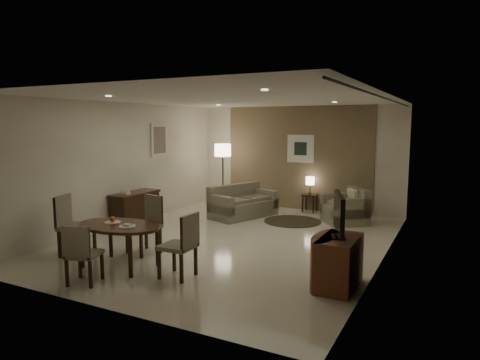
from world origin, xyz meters
The scene contains 31 objects.
room_shell centered at (0.00, 0.40, 1.35)m, with size 5.50×7.00×2.70m.
taupe_accent centered at (0.00, 3.48, 1.35)m, with size 3.96×0.03×2.70m, color #7B654C.
curtain_wall centered at (2.68, 0.00, 1.32)m, with size 0.08×6.70×2.58m, color #BFAF95, non-canonical shape.
curtain_rod centered at (2.68, 0.00, 2.64)m, with size 0.03×0.03×6.80m, color black.
art_back_frame centered at (0.10, 3.46, 1.60)m, with size 0.72×0.03×0.72m, color silver.
art_back_canvas centered at (0.10, 3.44, 1.60)m, with size 0.34×0.01×0.34m, color #1A2F26.
art_left_frame centered at (-2.72, 1.20, 1.85)m, with size 0.03×0.60×0.80m, color silver.
art_left_canvas centered at (-2.71, 1.20, 1.85)m, with size 0.01×0.46×0.64m, color gray.
downlight_nl centered at (-1.40, -1.80, 2.69)m, with size 0.10×0.10×0.01m, color white.
downlight_nr centered at (1.40, -1.80, 2.69)m, with size 0.10×0.10×0.01m, color white.
downlight_fl centered at (-1.40, 1.80, 2.69)m, with size 0.10×0.10×0.01m, color white.
downlight_fr centered at (1.40, 1.80, 2.69)m, with size 0.10×0.10×0.01m, color white.
console_desk centered at (-2.49, 0.00, 0.38)m, with size 0.48×1.20×0.75m, color #3F2414, non-canonical shape.
telephone centered at (-2.49, -0.30, 0.80)m, with size 0.20×0.14×0.09m, color white, non-canonical shape.
tv_cabinet centered at (2.40, -1.50, 0.35)m, with size 0.48×0.90×0.70m, color brown, non-canonical shape.
flat_tv centered at (2.38, -1.50, 1.02)m, with size 0.06×0.88×0.60m, color black, non-canonical shape.
dining_table centered at (-0.89, -2.21, 0.34)m, with size 1.43×0.90×0.67m, color #3F2414, non-canonical shape.
chair_near centered at (-0.83, -2.99, 0.43)m, with size 0.42×0.42×0.86m, color #79725D, non-canonical shape.
chair_far centered at (-1.01, -1.50, 0.50)m, with size 0.48×0.48×1.00m, color #79725D, non-canonical shape.
chair_left centered at (-1.95, -2.10, 0.52)m, with size 0.50×0.50×1.03m, color #79725D, non-canonical shape.
chair_right centered at (0.20, -2.19, 0.48)m, with size 0.46×0.46×0.96m, color #79725D, non-canonical shape.
plate_a centered at (-1.07, -2.16, 0.68)m, with size 0.26×0.26×0.02m, color white.
plate_b centered at (-0.67, -2.26, 0.68)m, with size 0.26×0.26×0.02m, color white.
fruit_apple centered at (-1.07, -2.16, 0.73)m, with size 0.09×0.09×0.09m, color #CA5217.
napkin centered at (-0.67, -2.26, 0.70)m, with size 0.12×0.08×0.03m, color white.
round_rug centered at (0.44, 2.00, 0.01)m, with size 1.31×1.31×0.01m, color #38321F.
sofa centered at (-0.80, 1.94, 0.38)m, with size 0.81×1.63×0.77m, color #79725D, non-canonical shape.
armchair centered at (1.54, 2.40, 0.40)m, with size 0.90×0.85×0.80m, color #79725D, non-canonical shape.
side_table centered at (0.44, 3.25, 0.23)m, with size 0.36×0.36×0.45m, color #311F10, non-canonical shape.
table_lamp centered at (0.44, 3.25, 0.70)m, with size 0.22×0.22×0.50m, color #FFEAC1, non-canonical shape.
floor_lamp centered at (-1.82, 2.74, 0.86)m, with size 0.43×0.43×1.71m, color #FFE5B7, non-canonical shape.
Camera 1 is at (3.78, -7.15, 2.23)m, focal length 32.00 mm.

